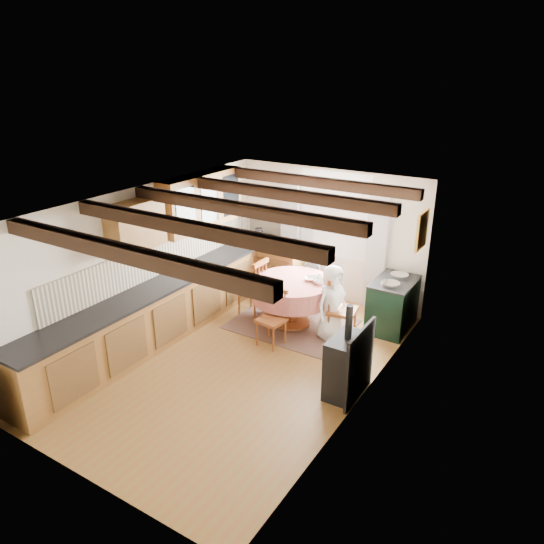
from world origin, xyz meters
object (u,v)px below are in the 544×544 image
Objects in this scene: chair_near at (271,318)px; chair_left at (252,287)px; cast_iron_stove at (347,351)px; child_far at (313,278)px; dining_table at (292,303)px; chair_right at (343,308)px; child_right at (332,302)px; aga_range at (393,304)px; cup at (319,278)px.

chair_left reaches higher than chair_near.
child_far is at bearing 126.84° from cast_iron_stove.
chair_right is at bearing 1.77° from dining_table.
child_right is (0.77, -0.86, 0.06)m from child_far.
chair_near is 0.98m from child_right.
chair_right is (1.68, 0.02, 0.01)m from chair_left.
chair_right is 1.10× the size of aga_range.
child_far is (-0.93, 0.78, 0.03)m from chair_right.
cup is at bearing 102.72° from chair_left.
chair_left is 2.70m from cast_iron_stove.
chair_left is 1.68m from chair_right.
child_right is at bearing 105.79° from chair_right.
chair_left is 1.10m from child_far.
cast_iron_stove is at bearing -163.38° from chair_right.
child_right is at bearing -3.77° from dining_table.
dining_table is at bearing 90.99° from chair_left.
cup is at bearing 70.69° from child_right.
chair_near is 2.05m from aga_range.
cup is at bearing 33.16° from dining_table.
cast_iron_stove is (0.67, -1.35, 0.13)m from chair_right.
chair_left is 0.93× the size of child_far.
dining_table is at bearing -152.45° from aga_range.
aga_range is 0.86× the size of child_far.
chair_left is 1.53m from child_right.
chair_left reaches higher than aga_range.
cast_iron_stove reaches higher than child_far.
dining_table is at bearing 139.76° from cast_iron_stove.
aga_range is 2.09m from cast_iron_stove.
chair_near is at bearing -85.62° from dining_table.
aga_range is 1.49m from child_far.
dining_table is 2.06m from cast_iron_stove.
child_right reaches higher than chair_near.
cup is (1.15, 0.23, 0.33)m from chair_left.
chair_right is at bearing 116.40° from cast_iron_stove.
cup reaches higher than aga_range.
chair_right is 1.51m from cast_iron_stove.
chair_near is 0.98× the size of aga_range.
chair_near is at bearing 100.95° from child_far.
child_right is (0.68, 0.70, 0.15)m from chair_near.
chair_near reaches higher than dining_table.
chair_right is at bearing 92.14° from chair_left.
cast_iron_stove is (0.11, -2.08, 0.21)m from aga_range.
chair_right reaches higher than chair_left.
cup reaches higher than dining_table.
dining_table is 0.90m from chair_right.
cast_iron_stove is 2.66m from child_far.
aga_range is at bearing -47.26° from chair_right.
child_far reaches higher than dining_table.
dining_table is at bearing 99.83° from chair_near.
chair_near is 1.62m from cast_iron_stove.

